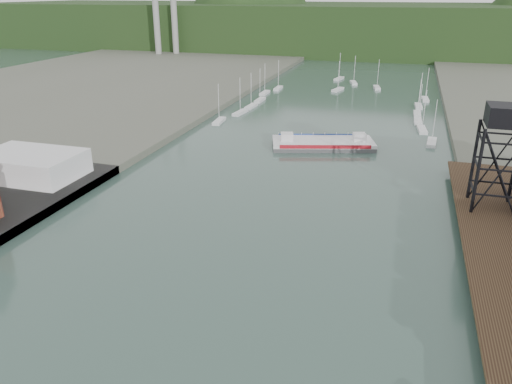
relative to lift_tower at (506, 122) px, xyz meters
The scene contains 5 objects.
white_shed 80.28m from the lift_tower, behind, with size 18.00×12.00×4.50m, color silver.
lift_tower is the anchor object (origin of this frame).
marina_sailboats 89.04m from the lift_tower, 113.46° to the left, with size 57.71×92.65×0.90m.
distant_hills 246.51m from the lift_tower, 99.10° to the left, with size 500.00×120.00×80.00m.
chain_ferry 46.69m from the lift_tower, 135.36° to the left, with size 24.62×15.27×3.31m.
Camera 1 is at (20.59, -20.92, 33.55)m, focal length 35.00 mm.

